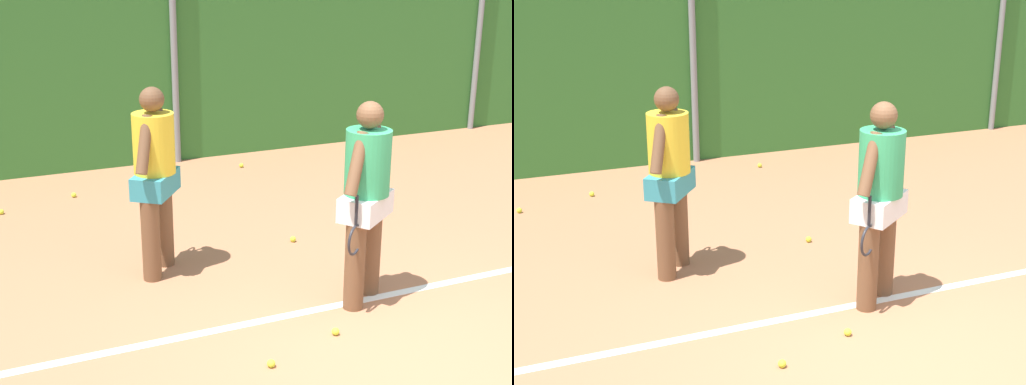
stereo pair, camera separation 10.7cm
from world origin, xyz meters
The scene contains 13 objects.
ground_plane centered at (0.00, 1.92, 0.00)m, with size 29.70×29.70×0.00m, color #B2704C.
hedge_fence_backdrop centered at (0.00, 6.52, 1.63)m, with size 19.30×0.25×3.26m, color #33702D.
fence_post_center centered at (0.00, 6.35, 1.70)m, with size 0.10×0.10×3.40m, color gray.
fence_post_right centered at (5.57, 6.35, 1.70)m, with size 0.10×0.10×3.40m, color gray.
court_baseline_paint centered at (0.00, 1.15, 0.00)m, with size 14.11×0.10×0.01m, color white.
player_foreground_near centered at (0.19, 1.16, 1.06)m, with size 0.69×0.61×1.90m.
player_midcourt centered at (-1.38, 2.53, 1.07)m, with size 0.59×0.74×1.90m.
tennis_ball_0 centered at (-1.07, 0.43, 0.03)m, with size 0.07×0.07×0.07m, color #CCDB33.
tennis_ball_1 centered at (0.22, 2.71, 0.03)m, with size 0.07×0.07×0.07m, color #CCDB33.
tennis_ball_3 centered at (0.78, 5.66, 0.03)m, with size 0.07×0.07×0.07m, color #CCDB33.
tennis_ball_8 centered at (-2.73, 4.93, 0.03)m, with size 0.07×0.07×0.07m, color #CCDB33.
tennis_ball_10 centered at (-0.35, 0.68, 0.03)m, with size 0.07×0.07×0.07m, color #CCDB33.
tennis_ball_11 centered at (-1.78, 5.24, 0.03)m, with size 0.07×0.07×0.07m, color #CCDB33.
Camera 2 is at (-3.06, -4.24, 3.16)m, focal length 51.60 mm.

